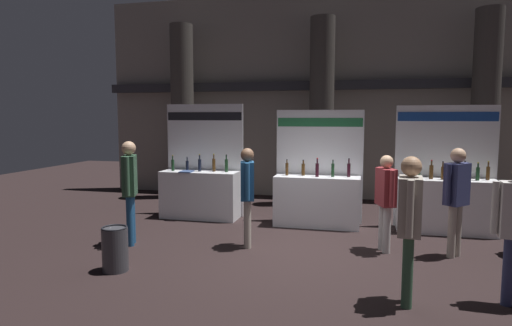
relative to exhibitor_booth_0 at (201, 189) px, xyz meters
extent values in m
plane|color=black|center=(2.41, -2.00, -0.63)|extent=(24.94, 24.94, 0.00)
cube|color=gray|center=(2.41, 3.16, 2.14)|extent=(12.47, 0.25, 5.54)
cube|color=#2D2D33|center=(2.41, 2.86, 2.42)|extent=(12.47, 0.20, 0.24)
cylinder|color=#423D38|center=(-1.37, 2.27, 1.72)|extent=(0.62, 0.62, 4.69)
cylinder|color=#423D38|center=(2.41, 2.27, 1.72)|extent=(0.62, 0.62, 4.69)
cylinder|color=#423D38|center=(6.20, 2.27, 1.72)|extent=(0.62, 0.62, 4.69)
cube|color=white|center=(0.00, -0.05, -0.11)|extent=(1.70, 0.60, 1.03)
cube|color=white|center=(0.00, 0.29, 0.62)|extent=(1.78, 0.04, 2.50)
cube|color=black|center=(0.00, 0.27, 1.60)|extent=(1.73, 0.01, 0.18)
cylinder|color=#19381E|center=(-0.60, -0.11, 0.53)|extent=(0.06, 0.06, 0.25)
cylinder|color=#19381E|center=(-0.60, -0.11, 0.69)|extent=(0.03, 0.03, 0.08)
cylinder|color=gold|center=(-0.60, -0.11, 0.74)|extent=(0.03, 0.03, 0.02)
cylinder|color=black|center=(-0.30, -0.01, 0.51)|extent=(0.07, 0.07, 0.22)
cylinder|color=black|center=(-0.30, -0.01, 0.66)|extent=(0.03, 0.03, 0.07)
cylinder|color=black|center=(-0.30, -0.01, 0.70)|extent=(0.03, 0.03, 0.02)
cylinder|color=black|center=(0.00, -0.05, 0.54)|extent=(0.07, 0.07, 0.27)
cylinder|color=black|center=(0.00, -0.05, 0.72)|extent=(0.03, 0.03, 0.09)
cylinder|color=gold|center=(0.00, -0.05, 0.77)|extent=(0.03, 0.03, 0.02)
cylinder|color=#472D14|center=(0.31, 0.01, 0.54)|extent=(0.07, 0.07, 0.28)
cylinder|color=#472D14|center=(0.31, 0.01, 0.73)|extent=(0.03, 0.03, 0.09)
cylinder|color=gold|center=(0.31, 0.01, 0.78)|extent=(0.03, 0.03, 0.02)
cylinder|color=#19381E|center=(0.60, 0.00, 0.54)|extent=(0.07, 0.07, 0.27)
cylinder|color=#19381E|center=(0.60, 0.00, 0.72)|extent=(0.03, 0.03, 0.09)
cylinder|color=black|center=(0.60, 0.00, 0.77)|extent=(0.03, 0.03, 0.02)
cube|color=#334772|center=(-0.23, -0.23, 0.42)|extent=(0.28, 0.35, 0.02)
cube|color=white|center=(2.57, -0.15, -0.12)|extent=(1.71, 0.60, 1.02)
cube|color=white|center=(2.57, 0.19, 0.55)|extent=(1.80, 0.04, 2.36)
cube|color=#1E6638|center=(2.57, 0.16, 1.48)|extent=(1.75, 0.01, 0.18)
cylinder|color=#472D14|center=(1.94, -0.13, 0.52)|extent=(0.06, 0.06, 0.26)
cylinder|color=#472D14|center=(1.94, -0.13, 0.68)|extent=(0.03, 0.03, 0.06)
cylinder|color=black|center=(1.94, -0.13, 0.72)|extent=(0.03, 0.03, 0.02)
cylinder|color=#472D14|center=(2.27, -0.08, 0.51)|extent=(0.07, 0.07, 0.24)
cylinder|color=#472D14|center=(2.27, -0.08, 0.66)|extent=(0.03, 0.03, 0.06)
cylinder|color=black|center=(2.27, -0.08, 0.70)|extent=(0.03, 0.03, 0.02)
cylinder|color=black|center=(2.57, -0.21, 0.53)|extent=(0.07, 0.07, 0.27)
cylinder|color=black|center=(2.57, -0.21, 0.71)|extent=(0.03, 0.03, 0.09)
cylinder|color=red|center=(2.57, -0.21, 0.76)|extent=(0.03, 0.03, 0.02)
cylinder|color=#19381E|center=(2.88, -0.15, 0.52)|extent=(0.06, 0.06, 0.27)
cylinder|color=#19381E|center=(2.88, -0.15, 0.69)|extent=(0.03, 0.03, 0.06)
cylinder|color=black|center=(2.88, -0.15, 0.73)|extent=(0.03, 0.03, 0.02)
cylinder|color=black|center=(3.19, -0.08, 0.53)|extent=(0.07, 0.07, 0.27)
cylinder|color=black|center=(3.19, -0.08, 0.71)|extent=(0.03, 0.03, 0.09)
cylinder|color=black|center=(3.19, -0.08, 0.76)|extent=(0.03, 0.03, 0.02)
cube|color=white|center=(5.03, -0.08, -0.11)|extent=(1.80, 0.60, 1.03)
cube|color=white|center=(5.03, 0.26, 0.59)|extent=(1.89, 0.04, 2.45)
cube|color=navy|center=(5.03, 0.24, 1.60)|extent=(1.84, 0.01, 0.18)
cylinder|color=#472D14|center=(4.33, -0.03, 0.52)|extent=(0.07, 0.07, 0.23)
cylinder|color=#472D14|center=(4.33, -0.03, 0.67)|extent=(0.03, 0.03, 0.07)
cylinder|color=gold|center=(4.33, -0.03, 0.72)|extent=(0.03, 0.03, 0.02)
cylinder|color=#19381E|center=(4.51, -0.03, 0.54)|extent=(0.07, 0.07, 0.27)
cylinder|color=#19381E|center=(4.51, -0.03, 0.71)|extent=(0.03, 0.03, 0.08)
cylinder|color=red|center=(4.51, -0.03, 0.76)|extent=(0.03, 0.03, 0.02)
cylinder|color=#472D14|center=(4.73, -0.10, 0.54)|extent=(0.07, 0.07, 0.27)
cylinder|color=#472D14|center=(4.73, -0.10, 0.71)|extent=(0.03, 0.03, 0.08)
cylinder|color=red|center=(4.73, -0.10, 0.76)|extent=(0.03, 0.03, 0.02)
cylinder|color=#472D14|center=(4.93, -0.13, 0.53)|extent=(0.06, 0.06, 0.24)
cylinder|color=#472D14|center=(4.93, -0.13, 0.69)|extent=(0.03, 0.03, 0.09)
cylinder|color=black|center=(4.93, -0.13, 0.74)|extent=(0.03, 0.03, 0.02)
cylinder|color=#472D14|center=(5.13, -0.16, 0.53)|extent=(0.07, 0.07, 0.25)
cylinder|color=#472D14|center=(5.13, -0.16, 0.70)|extent=(0.03, 0.03, 0.08)
cylinder|color=red|center=(5.13, -0.16, 0.74)|extent=(0.03, 0.03, 0.02)
cylinder|color=#472D14|center=(5.34, -0.03, 0.53)|extent=(0.07, 0.07, 0.25)
cylinder|color=#472D14|center=(5.34, -0.03, 0.70)|extent=(0.03, 0.03, 0.09)
cylinder|color=black|center=(5.34, -0.03, 0.75)|extent=(0.03, 0.03, 0.02)
cylinder|color=#19381E|center=(5.55, -0.10, 0.53)|extent=(0.07, 0.07, 0.25)
cylinder|color=#19381E|center=(5.55, -0.10, 0.69)|extent=(0.03, 0.03, 0.08)
cylinder|color=gold|center=(5.55, -0.10, 0.74)|extent=(0.03, 0.03, 0.02)
cylinder|color=#472D14|center=(5.75, 0.00, 0.53)|extent=(0.07, 0.07, 0.25)
cylinder|color=#472D14|center=(5.75, 0.00, 0.70)|extent=(0.03, 0.03, 0.09)
cylinder|color=gold|center=(5.75, 0.00, 0.75)|extent=(0.03, 0.03, 0.02)
cylinder|color=#38383D|center=(0.01, -3.47, -0.32)|extent=(0.37, 0.37, 0.63)
torus|color=black|center=(0.01, -3.47, 0.01)|extent=(0.36, 0.36, 0.02)
cylinder|color=#ADA393|center=(4.84, -1.67, -0.21)|extent=(0.12, 0.12, 0.84)
cylinder|color=#ADA393|center=(4.94, -1.57, -0.21)|extent=(0.12, 0.12, 0.84)
cube|color=navy|center=(4.89, -1.62, 0.54)|extent=(0.42, 0.43, 0.66)
sphere|color=tan|center=(4.89, -1.62, 0.99)|extent=(0.23, 0.23, 0.23)
cylinder|color=navy|center=(4.74, -1.78, 0.56)|extent=(0.08, 0.08, 0.63)
cylinder|color=navy|center=(5.05, -1.46, 0.56)|extent=(0.08, 0.08, 0.63)
cylinder|color=navy|center=(5.14, -3.41, -0.22)|extent=(0.12, 0.12, 0.82)
cylinder|color=silver|center=(4.96, -3.40, 0.54)|extent=(0.08, 0.08, 0.62)
cylinder|color=navy|center=(-0.48, -2.14, -0.19)|extent=(0.12, 0.12, 0.87)
cylinder|color=navy|center=(-0.41, -2.31, -0.19)|extent=(0.12, 0.12, 0.87)
cube|color=#33563D|center=(-0.44, -2.23, 0.59)|extent=(0.34, 0.47, 0.69)
sphere|color=tan|center=(-0.44, -2.23, 1.06)|extent=(0.24, 0.24, 0.24)
cylinder|color=#33563D|center=(-0.54, -1.99, 0.60)|extent=(0.08, 0.08, 0.66)
cylinder|color=#33563D|center=(-0.35, -2.47, 0.60)|extent=(0.08, 0.08, 0.66)
cylinder|color=#33563D|center=(3.98, -3.76, -0.20)|extent=(0.12, 0.12, 0.85)
cylinder|color=#33563D|center=(4.00, -3.59, -0.20)|extent=(0.12, 0.12, 0.85)
cube|color=#ADA393|center=(3.99, -3.68, 0.56)|extent=(0.30, 0.45, 0.68)
sphere|color=tan|center=(3.99, -3.68, 1.02)|extent=(0.23, 0.23, 0.23)
cylinder|color=#ADA393|center=(3.97, -3.94, 0.58)|extent=(0.08, 0.08, 0.64)
cylinder|color=#ADA393|center=(4.02, -3.42, 0.58)|extent=(0.08, 0.08, 0.64)
cylinder|color=silver|center=(3.86, -1.68, -0.24)|extent=(0.12, 0.12, 0.77)
cylinder|color=silver|center=(3.80, -1.50, -0.24)|extent=(0.12, 0.12, 0.77)
cube|color=maroon|center=(3.83, -1.59, 0.45)|extent=(0.34, 0.46, 0.61)
sphere|color=tan|center=(3.83, -1.59, 0.86)|extent=(0.21, 0.21, 0.21)
cylinder|color=maroon|center=(3.91, -1.82, 0.46)|extent=(0.08, 0.08, 0.58)
cylinder|color=maroon|center=(3.75, -1.35, 0.46)|extent=(0.08, 0.08, 0.58)
cylinder|color=#ADA393|center=(1.55, -1.82, -0.22)|extent=(0.12, 0.12, 0.82)
cylinder|color=#ADA393|center=(1.58, -1.96, -0.22)|extent=(0.12, 0.12, 0.82)
cube|color=navy|center=(1.57, -1.89, 0.51)|extent=(0.30, 0.38, 0.65)
sphere|color=brown|center=(1.57, -1.89, 0.96)|extent=(0.23, 0.23, 0.23)
cylinder|color=navy|center=(1.51, -1.69, 0.53)|extent=(0.08, 0.08, 0.62)
cylinder|color=navy|center=(1.62, -2.09, 0.53)|extent=(0.08, 0.08, 0.62)
camera|label=1|loc=(3.43, -8.93, 1.59)|focal=30.60mm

